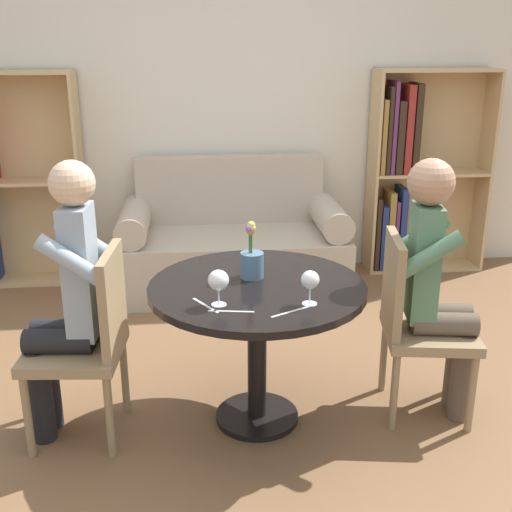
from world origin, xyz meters
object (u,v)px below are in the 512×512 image
at_px(bookshelf_left, 2,185).
at_px(bookshelf_right, 411,173).
at_px(chair_right, 415,319).
at_px(person_right, 438,283).
at_px(wine_glass_right, 310,281).
at_px(wine_glass_left, 218,281).
at_px(couch, 233,245).
at_px(flower_vase, 252,260).
at_px(chair_left, 89,337).
at_px(person_left, 66,299).

relative_size(bookshelf_left, bookshelf_right, 1.00).
bearing_deg(chair_right, bookshelf_left, 58.53).
bearing_deg(person_right, wine_glass_right, 118.47).
height_order(person_right, wine_glass_left, person_right).
distance_m(couch, person_right, 2.01).
xyz_separation_m(bookshelf_left, flower_vase, (1.65, -1.95, 0.05)).
xyz_separation_m(couch, chair_left, (-0.76, -1.81, 0.18)).
bearing_deg(wine_glass_left, bookshelf_left, 123.18).
xyz_separation_m(bookshelf_left, bookshelf_right, (3.06, -0.00, 0.02)).
bearing_deg(couch, bookshelf_left, 170.71).
relative_size(bookshelf_right, person_left, 1.19).
bearing_deg(wine_glass_left, person_left, 163.73).
xyz_separation_m(couch, bookshelf_right, (1.40, 0.27, 0.45)).
xyz_separation_m(bookshelf_right, person_right, (-0.55, -2.05, -0.08)).
bearing_deg(bookshelf_left, wine_glass_right, -50.94).
distance_m(person_right, wine_glass_left, 1.06).
bearing_deg(wine_glass_right, chair_right, 24.47).
xyz_separation_m(couch, bookshelf_left, (-1.66, 0.27, 0.43)).
relative_size(chair_right, wine_glass_left, 5.77).
xyz_separation_m(chair_right, wine_glass_right, (-0.56, -0.26, 0.31)).
bearing_deg(wine_glass_right, bookshelf_left, 129.06).
bearing_deg(wine_glass_right, couch, 95.57).
distance_m(wine_glass_left, wine_glass_right, 0.38).
relative_size(chair_left, wine_glass_left, 5.77).
bearing_deg(chair_left, couch, 162.39).
height_order(bookshelf_right, wine_glass_left, bookshelf_right).
xyz_separation_m(bookshelf_left, person_left, (0.81, -2.07, -0.06)).
height_order(bookshelf_left, wine_glass_left, bookshelf_left).
height_order(wine_glass_left, wine_glass_right, wine_glass_left).
bearing_deg(flower_vase, person_right, -6.86).
relative_size(chair_left, wine_glass_right, 6.02).
bearing_deg(wine_glass_left, couch, 84.76).
bearing_deg(chair_left, chair_right, 96.95).
height_order(couch, chair_left, couch).
height_order(chair_left, person_right, person_right).
bearing_deg(person_left, wine_glass_right, 83.15).
bearing_deg(flower_vase, chair_left, -170.16).
relative_size(bookshelf_left, wine_glass_left, 9.88).
height_order(bookshelf_left, bookshelf_right, same).
xyz_separation_m(wine_glass_left, flower_vase, (0.17, 0.31, -0.02)).
bearing_deg(wine_glass_right, flower_vase, 122.09).
height_order(chair_left, chair_right, same).
xyz_separation_m(person_left, wine_glass_right, (1.04, -0.22, 0.13)).
bearing_deg(chair_left, bookshelf_left, -151.42).
xyz_separation_m(chair_right, person_left, (-1.61, -0.03, 0.18)).
height_order(couch, bookshelf_left, bookshelf_left).
bearing_deg(chair_right, couch, 31.89).
bearing_deg(couch, wine_glass_right, -84.43).
distance_m(bookshelf_left, flower_vase, 2.55).
relative_size(bookshelf_left, person_left, 1.19).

